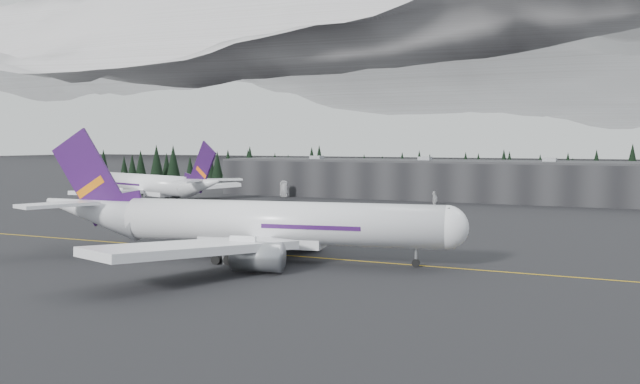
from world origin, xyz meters
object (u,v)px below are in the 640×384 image
at_px(terminal, 454,180).
at_px(jet_parked, 154,185).
at_px(gse_vehicle_a, 284,195).
at_px(jet_main, 244,222).
at_px(gse_vehicle_b, 435,203).

distance_m(terminal, jet_parked, 96.54).
height_order(jet_parked, gse_vehicle_a, jet_parked).
distance_m(jet_main, jet_parked, 113.76).
bearing_deg(gse_vehicle_b, terminal, 177.33).
relative_size(gse_vehicle_a, gse_vehicle_b, 1.38).
distance_m(jet_main, gse_vehicle_a, 125.95).
bearing_deg(jet_parked, gse_vehicle_b, -141.92).
relative_size(jet_main, gse_vehicle_a, 12.65).
bearing_deg(gse_vehicle_a, jet_parked, -135.62).
relative_size(terminal, gse_vehicle_a, 28.36).
xyz_separation_m(terminal, jet_main, (-0.31, -133.22, -0.34)).
height_order(terminal, gse_vehicle_b, terminal).
height_order(terminal, jet_main, jet_main).
bearing_deg(terminal, gse_vehicle_a, -160.32).
bearing_deg(gse_vehicle_a, jet_main, -71.54).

